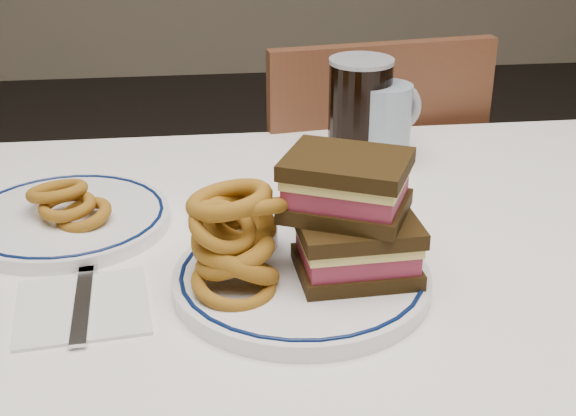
{
  "coord_description": "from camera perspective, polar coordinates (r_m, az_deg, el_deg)",
  "views": [
    {
      "loc": [
        -0.07,
        -0.87,
        1.22
      ],
      "look_at": [
        0.03,
        -0.05,
        0.83
      ],
      "focal_mm": 50.0,
      "sensor_mm": 36.0,
      "label": 1
    }
  ],
  "objects": [
    {
      "name": "far_plate",
      "position": [
        1.08,
        -15.48,
        -0.7
      ],
      "size": [
        0.27,
        0.27,
        0.02
      ],
      "color": "white",
      "rests_on": "dining_table"
    },
    {
      "name": "chair_far",
      "position": [
        1.64,
        4.76,
        -1.4
      ],
      "size": [
        0.46,
        0.46,
        0.89
      ],
      "color": "#452816",
      "rests_on": "floor"
    },
    {
      "name": "reuben_sandwich",
      "position": [
        0.88,
        4.55,
        -0.59
      ],
      "size": [
        0.16,
        0.15,
        0.13
      ],
      "color": "black",
      "rests_on": "main_plate"
    },
    {
      "name": "onion_rings_main",
      "position": [
        0.87,
        -3.75,
        -2.04
      ],
      "size": [
        0.12,
        0.14,
        0.14
      ],
      "color": "brown",
      "rests_on": "main_plate"
    },
    {
      "name": "water_glass",
      "position": [
        1.23,
        6.86,
        5.83
      ],
      "size": [
        0.08,
        0.08,
        0.13
      ],
      "primitive_type": "cylinder",
      "color": "#8EA0B7",
      "rests_on": "dining_table"
    },
    {
      "name": "ketchup_ramekin",
      "position": [
        0.95,
        -2.36,
        -1.71
      ],
      "size": [
        0.05,
        0.05,
        0.03
      ],
      "color": "silver",
      "rests_on": "main_plate"
    },
    {
      "name": "beer_mug",
      "position": [
        1.23,
        5.28,
        6.94
      ],
      "size": [
        0.15,
        0.1,
        0.16
      ],
      "color": "black",
      "rests_on": "dining_table"
    },
    {
      "name": "onion_rings_far",
      "position": [
        1.06,
        -15.34,
        0.34
      ],
      "size": [
        0.12,
        0.11,
        0.06
      ],
      "color": "brown",
      "rests_on": "far_plate"
    },
    {
      "name": "napkin_fork",
      "position": [
        0.9,
        -14.37,
        -6.65
      ],
      "size": [
        0.15,
        0.19,
        0.01
      ],
      "color": "silver",
      "rests_on": "dining_table"
    },
    {
      "name": "main_plate",
      "position": [
        0.9,
        0.97,
        -5.03
      ],
      "size": [
        0.29,
        0.29,
        0.02
      ],
      "color": "white",
      "rests_on": "dining_table"
    },
    {
      "name": "dining_table",
      "position": [
        1.04,
        -2.03,
        -8.22
      ],
      "size": [
        1.27,
        0.87,
        0.75
      ],
      "color": "white",
      "rests_on": "floor"
    }
  ]
}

